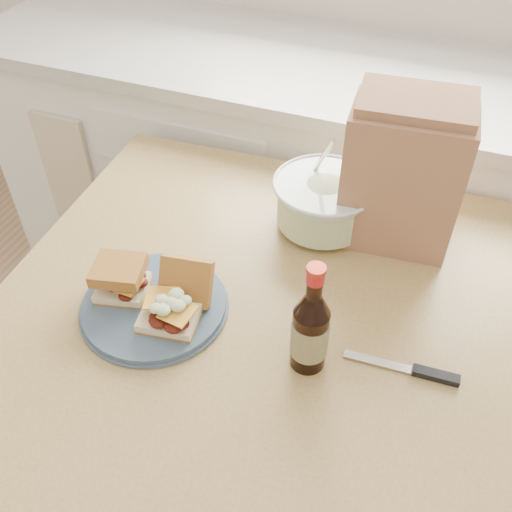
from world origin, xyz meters
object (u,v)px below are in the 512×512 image
(coleslaw_bowl, at_px, (323,205))
(paper_bag, at_px, (402,178))
(beer_bottle, at_px, (310,330))
(plate, at_px, (154,306))
(dining_table, at_px, (251,341))

(coleslaw_bowl, xyz_separation_m, paper_bag, (0.15, 0.02, 0.09))
(coleslaw_bowl, xyz_separation_m, beer_bottle, (0.08, -0.37, 0.03))
(plate, distance_m, paper_bag, 0.55)
(paper_bag, bearing_deg, coleslaw_bowl, -175.95)
(dining_table, distance_m, coleslaw_bowl, 0.33)
(plate, xyz_separation_m, paper_bag, (0.37, 0.38, 0.14))
(dining_table, xyz_separation_m, coleslaw_bowl, (0.06, 0.27, 0.18))
(dining_table, bearing_deg, plate, -156.85)
(plate, bearing_deg, beer_bottle, -2.11)
(plate, bearing_deg, dining_table, 26.56)
(dining_table, relative_size, coleslaw_bowl, 4.64)
(plate, distance_m, coleslaw_bowl, 0.42)
(dining_table, xyz_separation_m, beer_bottle, (0.14, -0.09, 0.21))
(dining_table, xyz_separation_m, paper_bag, (0.21, 0.30, 0.27))
(beer_bottle, bearing_deg, coleslaw_bowl, 111.27)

